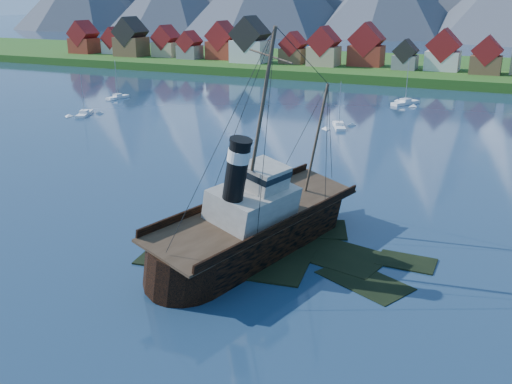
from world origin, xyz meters
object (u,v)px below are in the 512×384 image
at_px(sailboat_b, 118,98).
at_px(sailboat_f, 405,103).
at_px(sailboat_a, 85,114).
at_px(sailboat_c, 339,127).
at_px(tugboat_wreck, 260,218).

xyz_separation_m(sailboat_b, sailboat_f, (74.26, 24.57, 0.04)).
bearing_deg(sailboat_f, sailboat_a, -115.84).
distance_m(sailboat_b, sailboat_c, 67.52).
height_order(sailboat_b, sailboat_c, sailboat_b).
distance_m(sailboat_c, sailboat_f, 35.28).
bearing_deg(tugboat_wreck, sailboat_b, 149.90).
relative_size(tugboat_wreck, sailboat_c, 3.18).
distance_m(sailboat_a, sailboat_b, 23.56).
distance_m(tugboat_wreck, sailboat_b, 106.07).
distance_m(sailboat_a, sailboat_f, 81.51).
height_order(tugboat_wreck, sailboat_b, tugboat_wreck).
bearing_deg(sailboat_a, sailboat_b, 83.54).
bearing_deg(tugboat_wreck, sailboat_c, 112.49).
relative_size(sailboat_b, sailboat_f, 0.87).
distance_m(tugboat_wreck, sailboat_a, 85.90).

